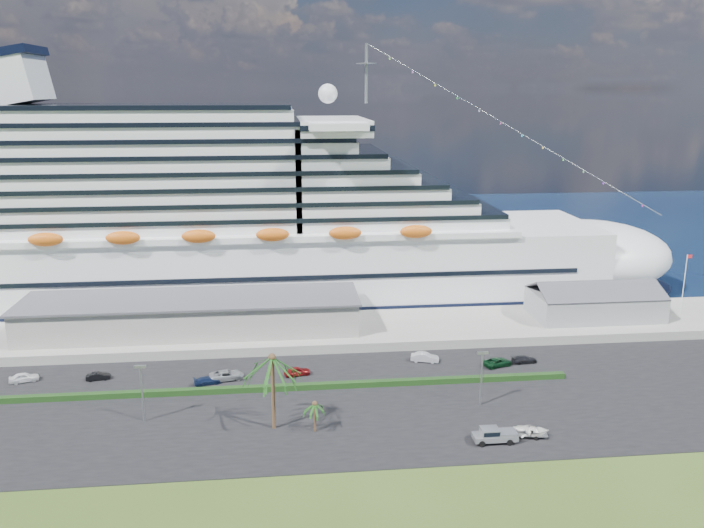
{
  "coord_description": "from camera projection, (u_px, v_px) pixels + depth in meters",
  "views": [
    {
      "loc": [
        -8.37,
        -81.61,
        44.99
      ],
      "look_at": [
        3.43,
        30.0,
        16.23
      ],
      "focal_mm": 35.0,
      "sensor_mm": 36.0,
      "label": 1
    }
  ],
  "objects": [
    {
      "name": "water",
      "position": [
        308.0,
        236.0,
        215.87
      ],
      "size": [
        420.0,
        160.0,
        0.02
      ],
      "primitive_type": "cube",
      "color": "black",
      "rests_on": "ground"
    },
    {
      "name": "palm_short",
      "position": [
        315.0,
        407.0,
        91.67
      ],
      "size": [
        3.53,
        3.53,
        4.56
      ],
      "color": "#47301E",
      "rests_on": "ground"
    },
    {
      "name": "parked_car_1",
      "position": [
        98.0,
        376.0,
        108.76
      ],
      "size": [
        3.89,
        1.93,
        1.23
      ],
      "primitive_type": "imported",
      "rotation": [
        0.0,
        0.0,
        1.75
      ],
      "color": "black",
      "rests_on": "asphalt_lot"
    },
    {
      "name": "parked_car_7",
      "position": [
        524.0,
        359.0,
        115.5
      ],
      "size": [
        4.5,
        2.2,
        1.26
      ],
      "primitive_type": "imported",
      "rotation": [
        0.0,
        0.0,
        1.67
      ],
      "color": "black",
      "rests_on": "asphalt_lot"
    },
    {
      "name": "ground",
      "position": [
        350.0,
        439.0,
        90.63
      ],
      "size": [
        420.0,
        420.0,
        0.0
      ],
      "primitive_type": "plane",
      "color": "#36501A",
      "rests_on": "ground"
    },
    {
      "name": "parked_car_0",
      "position": [
        24.0,
        377.0,
        107.97
      ],
      "size": [
        4.7,
        3.06,
        1.49
      ],
      "primitive_type": "imported",
      "rotation": [
        0.0,
        0.0,
        1.9
      ],
      "color": "white",
      "rests_on": "asphalt_lot"
    },
    {
      "name": "wharf",
      "position": [
        328.0,
        330.0,
        128.94
      ],
      "size": [
        240.0,
        20.0,
        1.8
      ],
      "primitive_type": "cube",
      "color": "gray",
      "rests_on": "ground"
    },
    {
      "name": "pickup_truck",
      "position": [
        494.0,
        434.0,
        89.39
      ],
      "size": [
        5.76,
        2.31,
        2.03
      ],
      "color": "black",
      "rests_on": "asphalt_lot"
    },
    {
      "name": "lamp_post_left",
      "position": [
        142.0,
        386.0,
        94.16
      ],
      "size": [
        1.6,
        0.35,
        8.27
      ],
      "color": "gray",
      "rests_on": "asphalt_lot"
    },
    {
      "name": "boat_trailer",
      "position": [
        531.0,
        431.0,
        90.65
      ],
      "size": [
        5.48,
        4.05,
        1.52
      ],
      "color": "gray",
      "rests_on": "asphalt_lot"
    },
    {
      "name": "port_shed",
      "position": [
        594.0,
        304.0,
        133.38
      ],
      "size": [
        24.0,
        12.31,
        7.37
      ],
      "color": "gray",
      "rests_on": "wharf"
    },
    {
      "name": "cruise_ship",
      "position": [
        219.0,
        226.0,
        145.95
      ],
      "size": [
        191.0,
        38.0,
        54.0
      ],
      "color": "silver",
      "rests_on": "ground"
    },
    {
      "name": "parked_car_4",
      "position": [
        297.0,
        371.0,
        110.38
      ],
      "size": [
        4.55,
        2.8,
        1.45
      ],
      "primitive_type": "imported",
      "rotation": [
        0.0,
        0.0,
        1.85
      ],
      "color": "maroon",
      "rests_on": "asphalt_lot"
    },
    {
      "name": "lamp_post_right",
      "position": [
        482.0,
        371.0,
        99.05
      ],
      "size": [
        1.6,
        0.35,
        8.27
      ],
      "color": "gray",
      "rests_on": "asphalt_lot"
    },
    {
      "name": "parked_car_5",
      "position": [
        425.0,
        357.0,
        115.94
      ],
      "size": [
        4.99,
        2.88,
        1.55
      ],
      "primitive_type": "imported",
      "rotation": [
        0.0,
        0.0,
        1.29
      ],
      "color": "silver",
      "rests_on": "asphalt_lot"
    },
    {
      "name": "asphalt_lot",
      "position": [
        342.0,
        402.0,
        101.22
      ],
      "size": [
        140.0,
        38.0,
        0.12
      ],
      "primitive_type": "cube",
      "color": "black",
      "rests_on": "ground"
    },
    {
      "name": "palm_tall",
      "position": [
        272.0,
        366.0,
        91.18
      ],
      "size": [
        8.82,
        8.82,
        11.13
      ],
      "color": "#47301E",
      "rests_on": "ground"
    },
    {
      "name": "hedge",
      "position": [
        288.0,
        387.0,
        105.09
      ],
      "size": [
        88.0,
        1.1,
        0.9
      ],
      "primitive_type": "cube",
      "color": "black",
      "rests_on": "asphalt_lot"
    },
    {
      "name": "flagpole",
      "position": [
        684.0,
        282.0,
        134.25
      ],
      "size": [
        1.08,
        0.16,
        12.0
      ],
      "color": "silver",
      "rests_on": "wharf"
    },
    {
      "name": "parked_car_3",
      "position": [
        207.0,
        381.0,
        107.14
      ],
      "size": [
        4.5,
        2.83,
        1.21
      ],
      "primitive_type": "imported",
      "rotation": [
        0.0,
        0.0,
        1.86
      ],
      "color": "#142347",
      "rests_on": "asphalt_lot"
    },
    {
      "name": "terminal_building",
      "position": [
        192.0,
        314.0,
        125.38
      ],
      "size": [
        61.0,
        15.0,
        6.3
      ],
      "color": "gray",
      "rests_on": "wharf"
    },
    {
      "name": "parked_car_6",
      "position": [
        498.0,
        362.0,
        114.13
      ],
      "size": [
        5.49,
        3.75,
        1.4
      ],
      "primitive_type": "imported",
      "rotation": [
        0.0,
        0.0,
        1.88
      ],
      "color": "#0D351A",
      "rests_on": "asphalt_lot"
    },
    {
      "name": "parked_car_2",
      "position": [
        227.0,
        375.0,
        108.8
      ],
      "size": [
        5.89,
        3.6,
        1.52
      ],
      "primitive_type": "imported",
      "rotation": [
        0.0,
        0.0,
        1.78
      ],
      "color": "#989CA1",
      "rests_on": "asphalt_lot"
    }
  ]
}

